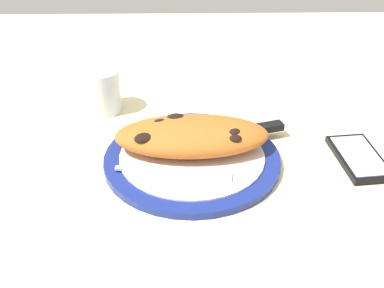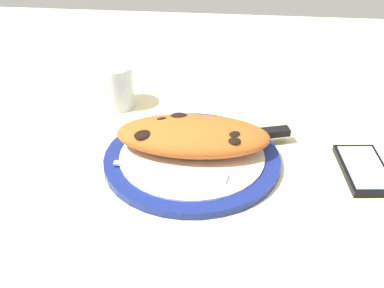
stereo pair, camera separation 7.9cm
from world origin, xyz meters
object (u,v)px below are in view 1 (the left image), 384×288
calzone (190,136)px  knife (238,133)px  smartphone (360,159)px  fork (184,173)px  water_glass (102,93)px  plate (192,159)px

calzone → knife: calzone is taller
smartphone → knife: bearing=162.7°
calzone → fork: 7.41cm
water_glass → plate: bearing=-47.4°
water_glass → knife: bearing=-26.8°
calzone → water_glass: bearing=135.0°
fork → knife: knife is taller
plate → calzone: (-0.21, 1.67, 3.33)cm
fork → plate: bearing=76.3°
plate → smartphone: plate is taller
calzone → water_glass: (-16.23, 16.21, -0.53)cm
calzone → plate: bearing=-82.8°
calzone → water_glass: 22.94cm
knife → plate: bearing=-144.6°
plate → knife: 9.73cm
knife → water_glass: size_ratio=2.84×
knife → fork: bearing=-130.0°
smartphone → water_glass: 47.25cm
plate → knife: bearing=35.4°
fork → calzone: bearing=81.2°
plate → smartphone: (27.04, -0.39, -0.17)cm
smartphone → water_glass: size_ratio=1.66×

